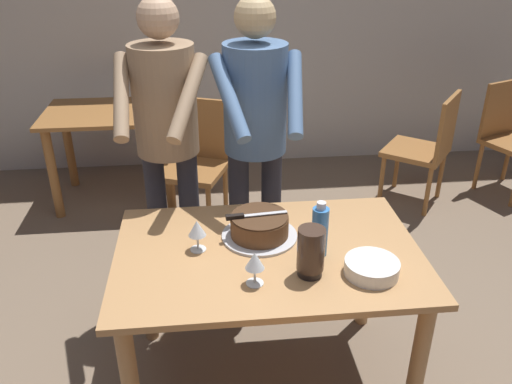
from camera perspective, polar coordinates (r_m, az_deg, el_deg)
ground_plane at (r=2.76m, az=1.15°, el=-19.50°), size 14.00×14.00×0.00m
back_wall at (r=4.67m, az=-3.02°, el=19.04°), size 10.00×0.12×2.70m
main_dining_table at (r=2.35m, az=1.29°, el=-8.95°), size 1.32×0.86×0.75m
cake_on_platter at (r=2.34m, az=0.38°, el=-3.81°), size 0.34×0.34×0.11m
cake_knife at (r=2.30m, az=-1.36°, el=-2.62°), size 0.27×0.05×0.02m
plate_stack at (r=2.17m, az=12.46°, el=-8.03°), size 0.22×0.22×0.06m
wine_glass_near at (r=2.24m, az=-6.43°, el=-4.04°), size 0.08×0.08×0.14m
wine_glass_far at (r=2.03m, az=-0.14°, el=-7.58°), size 0.08×0.08×0.14m
water_bottle at (r=2.21m, az=6.94°, el=-4.21°), size 0.07×0.07×0.25m
hurricane_lamp at (r=2.08m, az=5.98°, el=-6.49°), size 0.11×0.11×0.21m
person_cutting_cake at (r=2.70m, az=-0.06°, el=6.98°), size 0.47×0.56×1.72m
person_standing_beside at (r=2.72m, az=-9.70°, el=6.75°), size 0.46×0.57×1.72m
background_table at (r=4.23m, az=-15.29°, el=6.44°), size 1.00×0.70×0.74m
background_chair_0 at (r=4.23m, az=18.05°, el=4.81°), size 0.62×0.62×0.90m
background_chair_2 at (r=4.73m, az=25.99°, el=5.69°), size 0.58×0.58×0.90m
background_chair_3 at (r=3.83m, az=-6.53°, el=3.70°), size 0.57×0.57×0.90m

